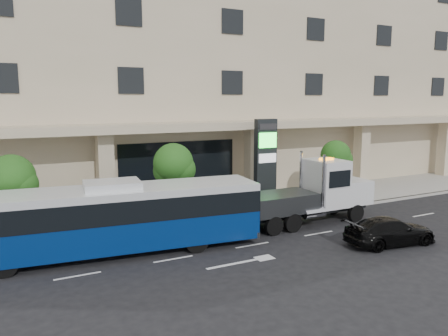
# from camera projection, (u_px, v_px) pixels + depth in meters

# --- Properties ---
(ground) EXTENTS (120.00, 120.00, 0.00)m
(ground) POSITION_uv_depth(u_px,v_px,m) (237.00, 237.00, 22.10)
(ground) COLOR black
(ground) RESTS_ON ground
(sidewalk) EXTENTS (120.00, 6.00, 0.15)m
(sidewalk) POSITION_uv_depth(u_px,v_px,m) (197.00, 213.00, 26.48)
(sidewalk) COLOR gray
(sidewalk) RESTS_ON ground
(curb) EXTENTS (120.00, 0.30, 0.15)m
(curb) POSITION_uv_depth(u_px,v_px,m) (219.00, 225.00, 23.84)
(curb) COLOR gray
(curb) RESTS_ON ground
(convention_center) EXTENTS (60.00, 17.60, 20.00)m
(convention_center) POSITION_uv_depth(u_px,v_px,m) (142.00, 59.00, 34.09)
(convention_center) COLOR tan
(convention_center) RESTS_ON ground
(tree_left) EXTENTS (2.27, 2.20, 4.22)m
(tree_left) POSITION_uv_depth(u_px,v_px,m) (12.00, 181.00, 20.25)
(tree_left) COLOR #422B19
(tree_left) RESTS_ON sidewalk
(tree_mid) EXTENTS (2.28, 2.20, 4.38)m
(tree_mid) POSITION_uv_depth(u_px,v_px,m) (174.00, 166.00, 23.85)
(tree_mid) COLOR #422B19
(tree_mid) RESTS_ON sidewalk
(tree_right) EXTENTS (2.10, 2.00, 4.04)m
(tree_right) POSITION_uv_depth(u_px,v_px,m) (336.00, 158.00, 29.10)
(tree_right) COLOR #422B19
(tree_right) RESTS_ON sidewalk
(city_bus) EXTENTS (13.35, 4.17, 3.33)m
(city_bus) POSITION_uv_depth(u_px,v_px,m) (113.00, 217.00, 19.37)
(city_bus) COLOR black
(city_bus) RESTS_ON ground
(tow_truck) EXTENTS (8.73, 2.27, 3.98)m
(tow_truck) POSITION_uv_depth(u_px,v_px,m) (314.00, 194.00, 24.38)
(tow_truck) COLOR #2D3033
(tow_truck) RESTS_ON ground
(black_sedan) EXTENTS (4.76, 2.45, 1.32)m
(black_sedan) POSITION_uv_depth(u_px,v_px,m) (390.00, 231.00, 20.83)
(black_sedan) COLOR black
(black_sedan) RESTS_ON ground
(signage_pylon) EXTENTS (1.40, 0.57, 5.54)m
(signage_pylon) POSITION_uv_depth(u_px,v_px,m) (265.00, 163.00, 27.19)
(signage_pylon) COLOR black
(signage_pylon) RESTS_ON sidewalk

